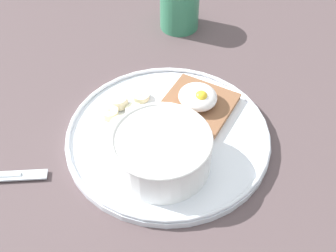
% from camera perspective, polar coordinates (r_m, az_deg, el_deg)
% --- Properties ---
extents(ground_plane, '(1.20, 1.20, 0.02)m').
position_cam_1_polar(ground_plane, '(0.69, 0.00, -2.26)').
color(ground_plane, '#504043').
rests_on(ground_plane, ground).
extents(plate, '(0.30, 0.30, 0.02)m').
position_cam_1_polar(plate, '(0.68, 0.00, -1.27)').
color(plate, white).
rests_on(plate, ground_plane).
extents(oatmeal_bowl, '(0.14, 0.14, 0.06)m').
position_cam_1_polar(oatmeal_bowl, '(0.62, -0.79, -3.10)').
color(oatmeal_bowl, white).
rests_on(oatmeal_bowl, plate).
extents(toast_slice, '(0.13, 0.13, 0.01)m').
position_cam_1_polar(toast_slice, '(0.71, 3.58, 2.51)').
color(toast_slice, brown).
rests_on(toast_slice, plate).
extents(poached_egg, '(0.06, 0.06, 0.03)m').
position_cam_1_polar(poached_egg, '(0.70, 3.67, 3.58)').
color(poached_egg, white).
rests_on(poached_egg, toast_slice).
extents(banana_slice_front, '(0.03, 0.03, 0.02)m').
position_cam_1_polar(banana_slice_front, '(0.72, -5.96, 2.93)').
color(banana_slice_front, '#F4E3BD').
rests_on(banana_slice_front, plate).
extents(banana_slice_left, '(0.04, 0.04, 0.01)m').
position_cam_1_polar(banana_slice_left, '(0.71, -4.13, 1.81)').
color(banana_slice_left, '#F1F1C9').
rests_on(banana_slice_left, plate).
extents(banana_slice_back, '(0.04, 0.04, 0.01)m').
position_cam_1_polar(banana_slice_back, '(0.68, -5.79, 0.04)').
color(banana_slice_back, beige).
rests_on(banana_slice_back, plate).
extents(banana_slice_right, '(0.04, 0.04, 0.01)m').
position_cam_1_polar(banana_slice_right, '(0.73, -3.31, 3.61)').
color(banana_slice_right, beige).
rests_on(banana_slice_right, plate).
extents(banana_slice_inner, '(0.04, 0.04, 0.01)m').
position_cam_1_polar(banana_slice_inner, '(0.71, -7.17, 1.65)').
color(banana_slice_inner, beige).
rests_on(banana_slice_inner, plate).
extents(coffee_mug, '(0.07, 0.07, 0.08)m').
position_cam_1_polar(coffee_mug, '(0.88, 1.41, 14.25)').
color(coffee_mug, '#347D5A').
rests_on(coffee_mug, ground_plane).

